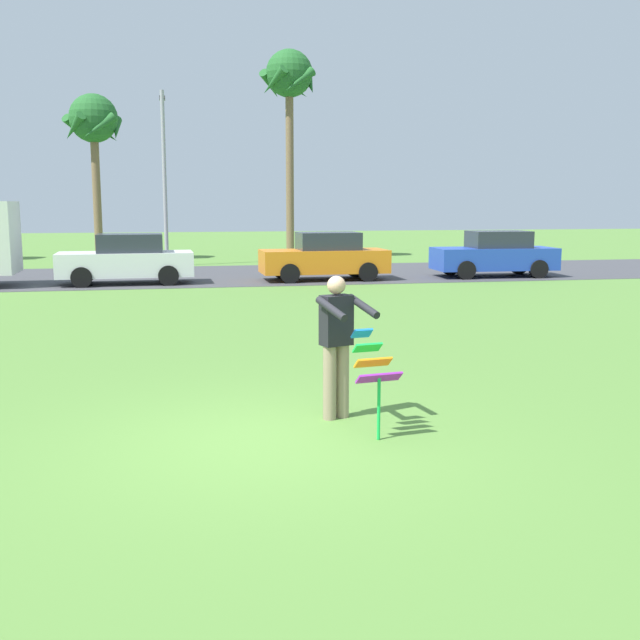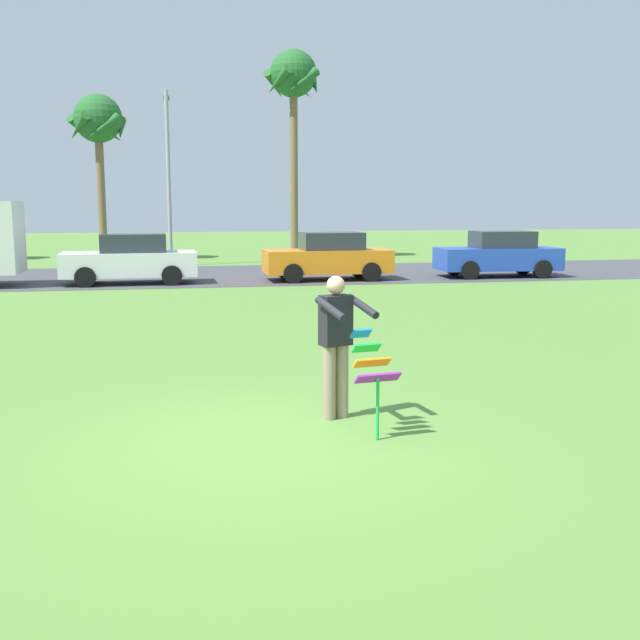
{
  "view_description": "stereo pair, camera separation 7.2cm",
  "coord_description": "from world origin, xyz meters",
  "px_view_note": "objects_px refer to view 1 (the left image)",
  "views": [
    {
      "loc": [
        -0.99,
        -7.95,
        2.59
      ],
      "look_at": [
        0.92,
        1.72,
        1.05
      ],
      "focal_mm": 42.47,
      "sensor_mm": 36.0,
      "label": 1
    },
    {
      "loc": [
        -0.92,
        -7.96,
        2.59
      ],
      "look_at": [
        0.92,
        1.72,
        1.05
      ],
      "focal_mm": 42.47,
      "sensor_mm": 36.0,
      "label": 2
    }
  ],
  "objects_px": {
    "parked_car_blue": "(495,255)",
    "palm_tree_centre_far": "(289,83)",
    "kite_held": "(373,366)",
    "palm_tree_right_near": "(94,125)",
    "parked_car_orange": "(325,257)",
    "person_kite_flyer": "(337,341)",
    "parked_car_white": "(127,260)",
    "streetlight_pole": "(164,167)"
  },
  "relations": [
    {
      "from": "palm_tree_right_near",
      "to": "streetlight_pole",
      "type": "bearing_deg",
      "value": -48.5
    },
    {
      "from": "parked_car_orange",
      "to": "palm_tree_right_near",
      "type": "xyz_separation_m",
      "value": [
        -8.19,
        10.37,
        5.16
      ]
    },
    {
      "from": "parked_car_orange",
      "to": "streetlight_pole",
      "type": "relative_size",
      "value": 0.6
    },
    {
      "from": "kite_held",
      "to": "streetlight_pole",
      "type": "relative_size",
      "value": 0.17
    },
    {
      "from": "person_kite_flyer",
      "to": "parked_car_blue",
      "type": "bearing_deg",
      "value": 60.27
    },
    {
      "from": "parked_car_white",
      "to": "palm_tree_centre_far",
      "type": "distance_m",
      "value": 13.96
    },
    {
      "from": "person_kite_flyer",
      "to": "parked_car_orange",
      "type": "xyz_separation_m",
      "value": [
        3.14,
        16.15,
        -0.18
      ]
    },
    {
      "from": "person_kite_flyer",
      "to": "parked_car_white",
      "type": "xyz_separation_m",
      "value": [
        -3.3,
        16.15,
        -0.18
      ]
    },
    {
      "from": "palm_tree_centre_far",
      "to": "streetlight_pole",
      "type": "height_order",
      "value": "palm_tree_centre_far"
    },
    {
      "from": "person_kite_flyer",
      "to": "palm_tree_centre_far",
      "type": "xyz_separation_m",
      "value": [
        3.53,
        26.06,
        6.91
      ]
    },
    {
      "from": "kite_held",
      "to": "palm_tree_right_near",
      "type": "xyz_separation_m",
      "value": [
        -5.29,
        27.26,
        5.14
      ]
    },
    {
      "from": "palm_tree_right_near",
      "to": "palm_tree_centre_far",
      "type": "relative_size",
      "value": 0.78
    },
    {
      "from": "parked_car_orange",
      "to": "palm_tree_centre_far",
      "type": "bearing_deg",
      "value": 87.76
    },
    {
      "from": "palm_tree_right_near",
      "to": "person_kite_flyer",
      "type": "bearing_deg",
      "value": -79.22
    },
    {
      "from": "parked_car_orange",
      "to": "kite_held",
      "type": "bearing_deg",
      "value": -99.74
    },
    {
      "from": "person_kite_flyer",
      "to": "palm_tree_centre_far",
      "type": "height_order",
      "value": "palm_tree_centre_far"
    },
    {
      "from": "parked_car_orange",
      "to": "palm_tree_centre_far",
      "type": "height_order",
      "value": "palm_tree_centre_far"
    },
    {
      "from": "parked_car_blue",
      "to": "palm_tree_centre_far",
      "type": "bearing_deg",
      "value": 119.86
    },
    {
      "from": "parked_car_orange",
      "to": "streetlight_pole",
      "type": "bearing_deg",
      "value": 126.67
    },
    {
      "from": "palm_tree_centre_far",
      "to": "person_kite_flyer",
      "type": "bearing_deg",
      "value": -97.72
    },
    {
      "from": "parked_car_white",
      "to": "parked_car_orange",
      "type": "xyz_separation_m",
      "value": [
        6.44,
        -0.0,
        0.0
      ]
    },
    {
      "from": "parked_car_orange",
      "to": "parked_car_blue",
      "type": "bearing_deg",
      "value": -0.02
    },
    {
      "from": "kite_held",
      "to": "parked_car_white",
      "type": "distance_m",
      "value": 17.25
    },
    {
      "from": "parked_car_blue",
      "to": "palm_tree_centre_far",
      "type": "distance_m",
      "value": 13.45
    },
    {
      "from": "parked_car_white",
      "to": "streetlight_pole",
      "type": "xyz_separation_m",
      "value": [
        1.23,
        7.0,
        3.22
      ]
    },
    {
      "from": "kite_held",
      "to": "palm_tree_right_near",
      "type": "distance_m",
      "value": 28.24
    },
    {
      "from": "palm_tree_centre_far",
      "to": "parked_car_orange",
      "type": "bearing_deg",
      "value": -92.24
    },
    {
      "from": "parked_car_white",
      "to": "palm_tree_right_near",
      "type": "relative_size",
      "value": 0.58
    },
    {
      "from": "kite_held",
      "to": "palm_tree_centre_far",
      "type": "height_order",
      "value": "palm_tree_centre_far"
    },
    {
      "from": "kite_held",
      "to": "parked_car_orange",
      "type": "bearing_deg",
      "value": 80.26
    },
    {
      "from": "parked_car_white",
      "to": "palm_tree_centre_far",
      "type": "bearing_deg",
      "value": 55.42
    },
    {
      "from": "parked_car_blue",
      "to": "palm_tree_right_near",
      "type": "bearing_deg",
      "value": 143.99
    },
    {
      "from": "kite_held",
      "to": "parked_car_blue",
      "type": "xyz_separation_m",
      "value": [
        8.97,
        16.88,
        -0.02
      ]
    },
    {
      "from": "parked_car_orange",
      "to": "palm_tree_centre_far",
      "type": "relative_size",
      "value": 0.45
    },
    {
      "from": "parked_car_blue",
      "to": "streetlight_pole",
      "type": "xyz_separation_m",
      "value": [
        -11.29,
        7.01,
        3.22
      ]
    },
    {
      "from": "palm_tree_centre_far",
      "to": "streetlight_pole",
      "type": "relative_size",
      "value": 1.33
    },
    {
      "from": "person_kite_flyer",
      "to": "streetlight_pole",
      "type": "xyz_separation_m",
      "value": [
        -2.07,
        23.15,
        3.05
      ]
    },
    {
      "from": "parked_car_white",
      "to": "parked_car_blue",
      "type": "height_order",
      "value": "same"
    },
    {
      "from": "parked_car_blue",
      "to": "palm_tree_right_near",
      "type": "relative_size",
      "value": 0.59
    },
    {
      "from": "person_kite_flyer",
      "to": "kite_held",
      "type": "bearing_deg",
      "value": -71.6
    },
    {
      "from": "parked_car_white",
      "to": "parked_car_orange",
      "type": "distance_m",
      "value": 6.44
    },
    {
      "from": "kite_held",
      "to": "parked_car_white",
      "type": "height_order",
      "value": "parked_car_white"
    }
  ]
}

